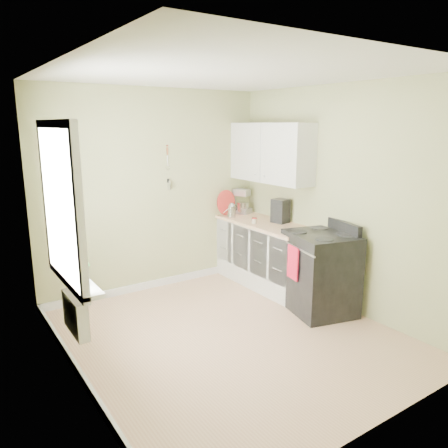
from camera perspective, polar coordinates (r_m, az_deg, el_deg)
floor at (r=4.87m, az=0.86°, el=-14.52°), size 3.20×3.60×0.02m
ceiling at (r=4.34m, az=0.99°, el=19.24°), size 3.20×3.60×0.02m
wall_back at (r=5.96m, az=-9.11°, el=4.26°), size 3.20×0.02×2.70m
wall_left at (r=3.75m, az=-19.72°, el=-1.47°), size 0.02×3.60×2.70m
wall_right at (r=5.47m, az=14.90°, el=3.22°), size 0.02×3.60×2.70m
base_cabinets at (r=6.17m, az=5.49°, el=-4.06°), size 0.60×1.60×0.87m
countertop at (r=6.05m, az=5.51°, el=0.05°), size 0.64×1.60×0.04m
upper_cabinets at (r=6.07m, az=6.10°, el=9.25°), size 0.35×1.40×0.80m
window at (r=4.00m, az=-20.65°, el=2.26°), size 0.06×1.14×1.44m
window_sill at (r=4.18m, az=-18.95°, el=-6.67°), size 0.18×1.14×0.04m
radiator at (r=4.25m, az=-18.83°, el=-11.13°), size 0.12×0.50×0.35m
wall_utensils at (r=5.99m, az=-7.32°, el=6.43°), size 0.02×0.14×0.58m
stove at (r=5.41m, az=12.45°, el=-6.15°), size 0.87×0.94×1.10m
stand_mixer at (r=6.63m, az=2.06°, el=2.96°), size 0.30×0.38×0.41m
kettle at (r=6.33m, az=1.00°, el=1.84°), size 0.21×0.12×0.21m
coffee_maker at (r=6.02m, az=7.36°, el=1.63°), size 0.22×0.23×0.33m
red_tray at (r=6.47m, az=0.29°, el=2.82°), size 0.38×0.14×0.37m
jar at (r=5.96m, az=3.99°, el=0.46°), size 0.07×0.07×0.08m
plant_a at (r=3.88m, az=-17.88°, el=-5.65°), size 0.18×0.17×0.28m
plant_b at (r=4.19m, az=-19.21°, el=-4.26°), size 0.20×0.21×0.29m
plant_c at (r=4.38m, az=-19.90°, el=-3.44°), size 0.21×0.21×0.32m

